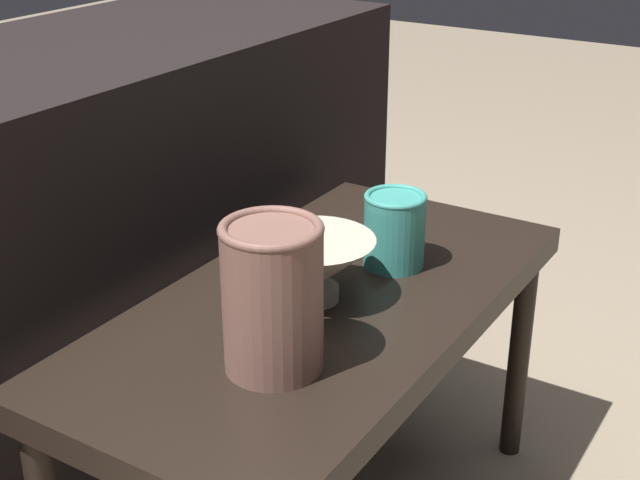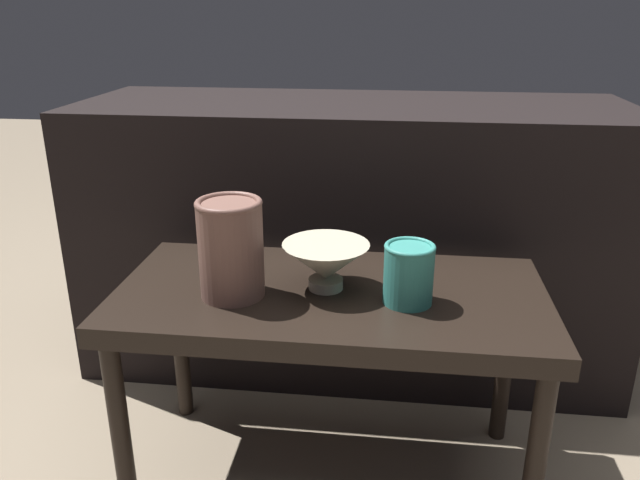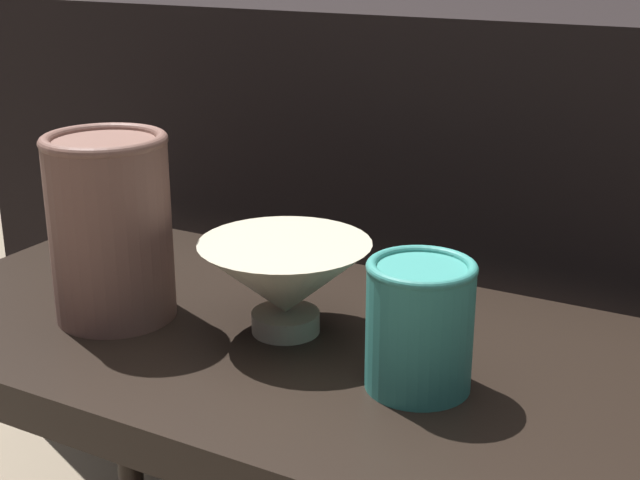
{
  "view_description": "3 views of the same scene",
  "coord_description": "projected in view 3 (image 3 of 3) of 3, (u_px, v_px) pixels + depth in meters",
  "views": [
    {
      "loc": [
        -0.92,
        -0.57,
        1.01
      ],
      "look_at": [
        0.01,
        0.01,
        0.51
      ],
      "focal_mm": 50.0,
      "sensor_mm": 36.0,
      "label": 1
    },
    {
      "loc": [
        0.11,
        -1.07,
        0.94
      ],
      "look_at": [
        -0.02,
        -0.02,
        0.54
      ],
      "focal_mm": 35.0,
      "sensor_mm": 36.0,
      "label": 2
    },
    {
      "loc": [
        0.4,
        -0.67,
        0.8
      ],
      "look_at": [
        0.03,
        0.0,
        0.53
      ],
      "focal_mm": 50.0,
      "sensor_mm": 36.0,
      "label": 3
    }
  ],
  "objects": [
    {
      "name": "vase_colorful_right",
      "position": [
        420.0,
        323.0,
        0.74
      ],
      "size": [
        0.09,
        0.09,
        0.11
      ],
      "color": "teal",
      "rests_on": "table"
    },
    {
      "name": "couch_backdrop",
      "position": [
        472.0,
        250.0,
        1.31
      ],
      "size": [
        1.39,
        0.5,
        0.71
      ],
      "color": "black",
      "rests_on": "ground_plane"
    },
    {
      "name": "table",
      "position": [
        292.0,
        381.0,
        0.87
      ],
      "size": [
        0.82,
        0.41,
        0.43
      ],
      "color": "black",
      "rests_on": "ground_plane"
    },
    {
      "name": "bowl",
      "position": [
        285.0,
        280.0,
        0.84
      ],
      "size": [
        0.16,
        0.16,
        0.09
      ],
      "color": "#B2A88E",
      "rests_on": "table"
    },
    {
      "name": "vase_textured_left",
      "position": [
        110.0,
        225.0,
        0.87
      ],
      "size": [
        0.12,
        0.12,
        0.19
      ],
      "color": "brown",
      "rests_on": "table"
    }
  ]
}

